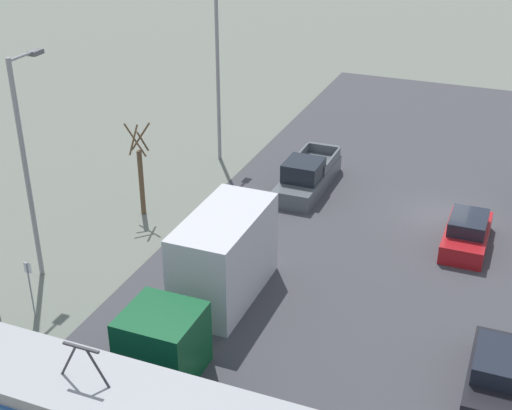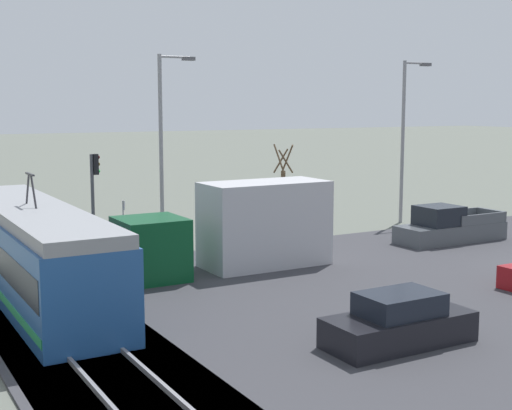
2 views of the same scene
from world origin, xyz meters
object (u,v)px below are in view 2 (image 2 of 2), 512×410
object	(u,v)px
light_rail_tram	(33,253)
sedan_car_2	(399,323)
street_lamp_near_crossing	(164,135)
traffic_light_pole	(94,188)
street_tree	(283,193)
street_lamp_mid_block	(405,131)
pickup_truck	(449,228)
no_parking_sign	(123,220)
box_truck	(239,229)

from	to	relation	value
light_rail_tram	sedan_car_2	size ratio (longest dim) A/B	3.28
sedan_car_2	street_lamp_near_crossing	world-z (taller)	street_lamp_near_crossing
traffic_light_pole	street_tree	xyz separation A→B (m)	(-0.19, -10.14, -0.83)
street_tree	street_lamp_near_crossing	world-z (taller)	street_lamp_near_crossing
light_rail_tram	street_lamp_mid_block	distance (m)	23.45
sedan_car_2	traffic_light_pole	xyz separation A→B (m)	(17.30, 3.31, 2.27)
sedan_car_2	street_lamp_mid_block	distance (m)	22.54
light_rail_tram	pickup_truck	bearing A→B (deg)	-89.21
sedan_car_2	no_parking_sign	xyz separation A→B (m)	(16.68, 2.16, 0.74)
traffic_light_pole	street_lamp_near_crossing	size ratio (longest dim) A/B	0.49
street_lamp_near_crossing	pickup_truck	bearing A→B (deg)	-123.47
pickup_truck	street_tree	size ratio (longest dim) A/B	1.24
street_lamp_near_crossing	no_parking_sign	bearing A→B (deg)	120.37
street_tree	street_lamp_mid_block	bearing A→B (deg)	-94.35
sedan_car_2	street_tree	bearing A→B (deg)	158.26
traffic_light_pole	street_lamp_near_crossing	distance (m)	4.66
pickup_truck	traffic_light_pole	bearing A→B (deg)	66.72
box_truck	no_parking_sign	distance (m)	6.78
pickup_truck	street_lamp_mid_block	distance (m)	7.80
light_rail_tram	street_lamp_mid_block	size ratio (longest dim) A/B	1.54
light_rail_tram	street_lamp_mid_block	bearing A→B (deg)	-74.40
box_truck	street_tree	distance (m)	9.10
light_rail_tram	street_lamp_mid_block	world-z (taller)	street_lamp_mid_block
street_lamp_mid_block	no_parking_sign	size ratio (longest dim) A/B	3.91
box_truck	light_rail_tram	bearing A→B (deg)	91.48
light_rail_tram	street_tree	distance (m)	16.03
box_truck	street_lamp_near_crossing	xyz separation A→B (m)	(7.82, -0.03, 3.54)
light_rail_tram	sedan_car_2	bearing A→B (deg)	-143.28
light_rail_tram	street_lamp_near_crossing	distance (m)	12.09
street_tree	no_parking_sign	size ratio (longest dim) A/B	1.99
pickup_truck	traffic_light_pole	size ratio (longest dim) A/B	1.29
box_truck	no_parking_sign	xyz separation A→B (m)	(6.19, 2.75, -0.27)
traffic_light_pole	street_lamp_mid_block	world-z (taller)	street_lamp_mid_block
light_rail_tram	traffic_light_pole	xyz separation A→B (m)	(7.02, -4.35, 1.33)
street_tree	street_lamp_near_crossing	size ratio (longest dim) A/B	0.51
street_tree	traffic_light_pole	bearing A→B (deg)	88.94
light_rail_tram	traffic_light_pole	bearing A→B (deg)	-31.82
box_truck	street_lamp_mid_block	xyz separation A→B (m)	(6.02, -14.06, 3.55)
street_lamp_mid_block	no_parking_sign	bearing A→B (deg)	89.42
street_tree	street_lamp_near_crossing	distance (m)	7.04
traffic_light_pole	street_lamp_mid_block	distance (m)	18.13
sedan_car_2	pickup_truck	bearing A→B (deg)	130.53
sedan_car_2	no_parking_sign	world-z (taller)	no_parking_sign
light_rail_tram	street_lamp_near_crossing	world-z (taller)	street_lamp_near_crossing
pickup_truck	street_lamp_mid_block	size ratio (longest dim) A/B	0.63
sedan_car_2	light_rail_tram	bearing A→B (deg)	-143.28
box_truck	traffic_light_pole	distance (m)	7.94
sedan_car_2	no_parking_sign	size ratio (longest dim) A/B	1.84
box_truck	traffic_light_pole	bearing A→B (deg)	29.84
traffic_light_pole	street_tree	bearing A→B (deg)	-91.06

